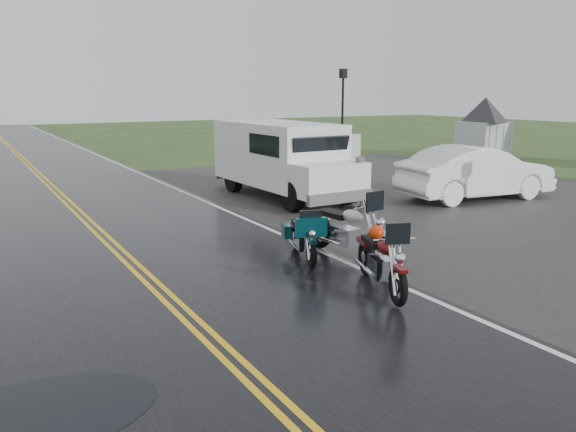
# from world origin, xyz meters

# --- Properties ---
(ground) EXTENTS (120.00, 120.00, 0.00)m
(ground) POSITION_xyz_m (0.00, 0.00, 0.00)
(ground) COLOR #2D471E
(ground) RESTS_ON ground
(road) EXTENTS (8.00, 100.00, 0.04)m
(road) POSITION_xyz_m (0.00, 10.00, 0.02)
(road) COLOR black
(road) RESTS_ON ground
(parking_pad) EXTENTS (14.00, 24.00, 0.03)m
(parking_pad) POSITION_xyz_m (11.00, 5.00, 0.01)
(parking_pad) COLOR black
(parking_pad) RESTS_ON ground
(visitor_center) EXTENTS (16.00, 10.00, 4.80)m
(visitor_center) POSITION_xyz_m (20.00, 12.00, 2.40)
(visitor_center) COLOR #A8AAAD
(visitor_center) RESTS_ON ground
(motorcycle_red) EXTENTS (1.55, 2.40, 1.33)m
(motorcycle_red) POSITION_xyz_m (3.07, -1.04, 0.67)
(motorcycle_red) COLOR #50090B
(motorcycle_red) RESTS_ON ground
(motorcycle_teal) EXTENTS (1.30, 2.07, 1.15)m
(motorcycle_teal) POSITION_xyz_m (2.95, 1.36, 0.57)
(motorcycle_teal) COLOR #042D31
(motorcycle_teal) RESTS_ON ground
(motorcycle_silver) EXTENTS (1.15, 2.58, 1.48)m
(motorcycle_silver) POSITION_xyz_m (4.10, 0.75, 0.74)
(motorcycle_silver) COLOR #B0B3B8
(motorcycle_silver) RESTS_ON ground
(van_white) EXTENTS (2.54, 6.48, 2.53)m
(van_white) POSITION_xyz_m (5.46, 6.30, 1.26)
(van_white) COLOR white
(van_white) RESTS_ON ground
(person_at_van) EXTENTS (0.68, 0.58, 1.57)m
(person_at_van) POSITION_xyz_m (7.30, 5.61, 0.79)
(person_at_van) COLOR #4F5055
(person_at_van) RESTS_ON ground
(sedan_white) EXTENTS (5.40, 2.47, 1.72)m
(sedan_white) POSITION_xyz_m (11.62, 5.00, 0.86)
(sedan_white) COLOR white
(sedan_white) RESTS_ON ground
(lamp_post_far_right) EXTENTS (0.39, 0.39, 4.57)m
(lamp_post_far_right) POSITION_xyz_m (13.14, 14.55, 2.28)
(lamp_post_far_right) COLOR black
(lamp_post_far_right) RESTS_ON ground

